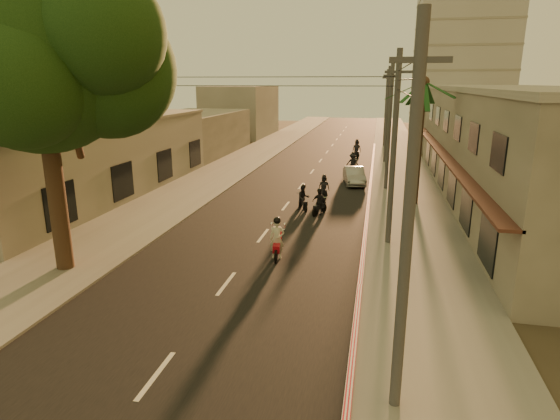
# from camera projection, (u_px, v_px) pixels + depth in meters

# --- Properties ---
(ground) EXTENTS (160.00, 160.00, 0.00)m
(ground) POSITION_uv_depth(u_px,v_px,m) (208.00, 307.00, 16.27)
(ground) COLOR #383023
(ground) RESTS_ON ground
(road) EXTENTS (10.00, 140.00, 0.02)m
(road) POSITION_uv_depth(u_px,v_px,m) (301.00, 186.00, 35.14)
(road) COLOR black
(road) RESTS_ON ground
(sidewalk_right) EXTENTS (5.00, 140.00, 0.12)m
(sidewalk_right) POSITION_uv_depth(u_px,v_px,m) (404.00, 190.00, 33.65)
(sidewalk_right) COLOR slate
(sidewalk_right) RESTS_ON ground
(sidewalk_left) EXTENTS (5.00, 140.00, 0.12)m
(sidewalk_left) POSITION_uv_depth(u_px,v_px,m) (207.00, 181.00, 36.61)
(sidewalk_left) COLOR slate
(sidewalk_left) RESTS_ON ground
(curb_stripe) EXTENTS (0.20, 60.00, 0.20)m
(curb_stripe) POSITION_uv_depth(u_px,v_px,m) (368.00, 205.00, 29.39)
(curb_stripe) COLOR red
(curb_stripe) RESTS_ON ground
(shophouse_row) EXTENTS (8.80, 34.20, 7.30)m
(shophouse_row) POSITION_uv_depth(u_px,v_px,m) (514.00, 146.00, 29.54)
(shophouse_row) COLOR gray
(shophouse_row) RESTS_ON ground
(left_building) EXTENTS (8.20, 24.20, 5.20)m
(left_building) POSITION_uv_depth(u_px,v_px,m) (83.00, 158.00, 31.55)
(left_building) COLOR #A29D92
(left_building) RESTS_ON ground
(distant_tower) EXTENTS (12.10, 12.10, 28.00)m
(distant_tower) POSITION_uv_depth(u_px,v_px,m) (464.00, 32.00, 62.26)
(distant_tower) COLOR #B7B5B2
(distant_tower) RESTS_ON ground
(broadleaf_tree) EXTENTS (9.60, 8.70, 12.10)m
(broadleaf_tree) POSITION_uv_depth(u_px,v_px,m) (50.00, 57.00, 17.35)
(broadleaf_tree) COLOR black
(broadleaf_tree) RESTS_ON ground
(palm_tree) EXTENTS (5.00, 5.00, 8.20)m
(palm_tree) POSITION_uv_depth(u_px,v_px,m) (424.00, 89.00, 27.90)
(palm_tree) COLOR black
(palm_tree) RESTS_ON ground
(utility_poles) EXTENTS (1.20, 48.26, 9.00)m
(utility_poles) POSITION_uv_depth(u_px,v_px,m) (391.00, 97.00, 32.19)
(utility_poles) COLOR #38383A
(utility_poles) RESTS_ON ground
(filler_right) EXTENTS (8.00, 14.00, 6.00)m
(filler_right) POSITION_uv_depth(u_px,v_px,m) (453.00, 122.00, 55.19)
(filler_right) COLOR #A29D92
(filler_right) RESTS_ON ground
(filler_left_near) EXTENTS (8.00, 14.00, 4.40)m
(filler_left_near) POSITION_uv_depth(u_px,v_px,m) (195.00, 133.00, 50.53)
(filler_left_near) COLOR #A29D92
(filler_left_near) RESTS_ON ground
(filler_left_far) EXTENTS (8.00, 14.00, 7.00)m
(filler_left_far) POSITION_uv_depth(u_px,v_px,m) (241.00, 111.00, 67.18)
(filler_left_far) COLOR #A29D92
(filler_left_far) RESTS_ON ground
(scooter_red) EXTENTS (0.83, 1.94, 1.91)m
(scooter_red) POSITION_uv_depth(u_px,v_px,m) (277.00, 240.00, 20.62)
(scooter_red) COLOR black
(scooter_red) RESTS_ON ground
(scooter_mid_a) EXTENTS (1.19, 1.54, 1.62)m
(scooter_mid_a) POSITION_uv_depth(u_px,v_px,m) (303.00, 198.00, 28.42)
(scooter_mid_a) COLOR black
(scooter_mid_a) RESTS_ON ground
(scooter_mid_b) EXTENTS (1.15, 1.56, 1.61)m
(scooter_mid_b) POSITION_uv_depth(u_px,v_px,m) (319.00, 203.00, 27.42)
(scooter_mid_b) COLOR black
(scooter_mid_b) RESTS_ON ground
(scooter_far_a) EXTENTS (0.95, 1.60, 1.59)m
(scooter_far_a) POSITION_uv_depth(u_px,v_px,m) (324.00, 187.00, 31.51)
(scooter_far_a) COLOR black
(scooter_far_a) RESTS_ON ground
(scooter_far_b) EXTENTS (1.23, 1.79, 1.76)m
(scooter_far_b) POSITION_uv_depth(u_px,v_px,m) (352.00, 163.00, 40.32)
(scooter_far_b) COLOR black
(scooter_far_b) RESTS_ON ground
(parked_car) EXTENTS (2.74, 4.43, 1.30)m
(parked_car) POSITION_uv_depth(u_px,v_px,m) (354.00, 176.00, 35.66)
(parked_car) COLOR gray
(parked_car) RESTS_ON ground
(scooter_far_c) EXTENTS (1.09, 1.91, 1.89)m
(scooter_far_c) POSITION_uv_depth(u_px,v_px,m) (357.00, 149.00, 48.13)
(scooter_far_c) COLOR black
(scooter_far_c) RESTS_ON ground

